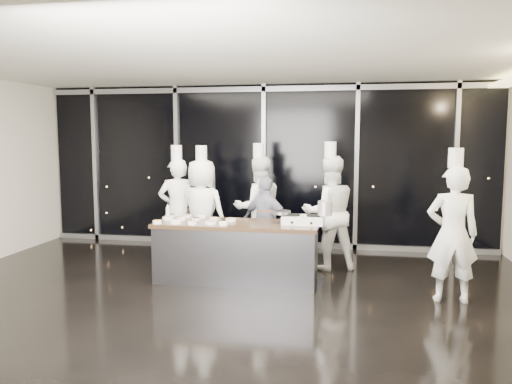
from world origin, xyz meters
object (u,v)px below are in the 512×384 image
chef_far_left (178,209)px  chef_left (202,211)px  stock_pot (325,208)px  chef_side (452,233)px  chef_center (258,208)px  chef_right (329,212)px  stove (303,220)px  demo_counter (237,251)px  frying_pan (281,212)px  guest (266,222)px

chef_far_left → chef_left: size_ratio=1.00×
stock_pot → chef_side: size_ratio=0.10×
stock_pot → chef_far_left: 2.81m
chef_left → chef_center: size_ratio=0.98×
chef_right → chef_side: 2.15m
chef_far_left → stove: bearing=132.6°
stove → stock_pot: stock_pot is taller
stock_pot → chef_far_left: chef_far_left is taller
demo_counter → frying_pan: size_ratio=4.95×
chef_far_left → guest: size_ratio=1.34×
chef_center → frying_pan: bearing=88.3°
demo_counter → stock_pot: bearing=1.7°
stove → chef_right: bearing=70.9°
stove → frying_pan: frying_pan is taller
demo_counter → stove: 1.12m
frying_pan → chef_center: bearing=114.9°
demo_counter → frying_pan: (0.66, 0.06, 0.61)m
chef_right → chef_center: bearing=-38.3°
stock_pot → chef_far_left: (-2.61, 1.01, -0.22)m
chef_center → guest: bearing=88.2°
chef_far_left → guest: 1.62m
chef_far_left → chef_center: chef_center is taller
stock_pot → frying_pan: bearing=178.1°
frying_pan → chef_far_left: chef_far_left is taller
demo_counter → chef_side: bearing=-7.6°
chef_center → stock_pot: bearing=107.2°
chef_center → chef_right: bearing=136.3°
stove → chef_far_left: chef_far_left is taller
chef_left → guest: chef_left is taller
chef_left → stock_pot: bearing=172.1°
stove → demo_counter: bearing=-175.5°
chef_far_left → chef_side: bearing=137.5°
stock_pot → chef_side: chef_side is taller
stock_pot → chef_left: 2.31m
stove → chef_center: bearing=125.7°
chef_center → chef_right: 1.33m
chef_center → guest: (0.22, -0.52, -0.17)m
demo_counter → stove: size_ratio=3.99×
guest → frying_pan: bearing=136.6°
chef_left → chef_center: 1.02m
stove → chef_center: chef_center is taller
demo_counter → chef_left: (-0.81, 0.91, 0.46)m
stove → chef_side: size_ratio=0.30×
chef_left → guest: 1.13m
stove → chef_left: (-1.81, 0.86, -0.05)m
chef_left → chef_right: 2.16m
chef_far_left → chef_right: bearing=154.4°
stock_pot → chef_center: size_ratio=0.10×
stove → chef_far_left: 2.50m
stove → chef_right: (0.35, 0.92, -0.02)m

